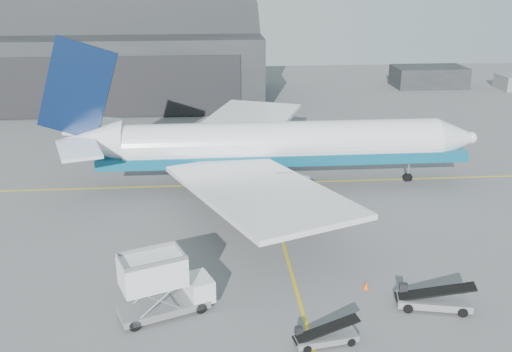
{
  "coord_description": "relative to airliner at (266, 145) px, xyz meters",
  "views": [
    {
      "loc": [
        -6.05,
        -38.85,
        22.48
      ],
      "look_at": [
        -1.95,
        10.16,
        4.5
      ],
      "focal_mm": 40.0,
      "sensor_mm": 36.0,
      "label": 1
    }
  ],
  "objects": [
    {
      "name": "pushback_tug",
      "position": [
        4.34,
        -8.26,
        -3.9
      ],
      "size": [
        4.49,
        3.22,
        1.89
      ],
      "rotation": [
        0.0,
        0.0,
        -0.24
      ],
      "color": "black",
      "rests_on": "ground"
    },
    {
      "name": "traffic_cone",
      "position": [
        5.3,
        -22.03,
        -4.34
      ],
      "size": [
        0.4,
        0.4,
        0.57
      ],
      "color": "#FC5107",
      "rests_on": "ground"
    },
    {
      "name": "belt_loader_b",
      "position": [
        9.27,
        -24.92,
        -3.98
      ],
      "size": [
        5.47,
        2.78,
        2.04
      ],
      "rotation": [
        0.0,
        0.0,
        -0.22
      ],
      "color": "gray",
      "rests_on": "ground"
    },
    {
      "name": "catering_truck",
      "position": [
        -9.52,
        -24.06,
        -2.36
      ],
      "size": [
        6.88,
        4.57,
        4.44
      ],
      "rotation": [
        0.0,
        0.0,
        0.37
      ],
      "color": "gray",
      "rests_on": "ground"
    },
    {
      "name": "ground",
      "position": [
        0.11,
        -19.36,
        -4.61
      ],
      "size": [
        200.0,
        200.0,
        0.0
      ],
      "primitive_type": "plane",
      "color": "#565659",
      "rests_on": "ground"
    },
    {
      "name": "airliner",
      "position": [
        0.0,
        0.0,
        0.0
      ],
      "size": [
        46.92,
        45.5,
        16.47
      ],
      "color": "white",
      "rests_on": "ground"
    },
    {
      "name": "belt_loader_a",
      "position": [
        0.96,
        -28.24,
        -4.1
      ],
      "size": [
        4.38,
        2.05,
        1.64
      ],
      "rotation": [
        0.0,
        0.0,
        0.16
      ],
      "color": "gray",
      "rests_on": "ground"
    },
    {
      "name": "distant_bldg_a",
      "position": [
        38.11,
        52.64,
        -4.61
      ],
      "size": [
        14.0,
        8.0,
        4.0
      ],
      "primitive_type": "cube",
      "color": "black",
      "rests_on": "ground"
    },
    {
      "name": "hangar",
      "position": [
        -21.89,
        45.58,
        4.93
      ],
      "size": [
        50.0,
        28.3,
        28.0
      ],
      "color": "black",
      "rests_on": "ground"
    },
    {
      "name": "taxi_lines",
      "position": [
        0.11,
        -6.69,
        -4.6
      ],
      "size": [
        80.0,
        42.12,
        0.02
      ],
      "color": "gold",
      "rests_on": "ground"
    }
  ]
}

